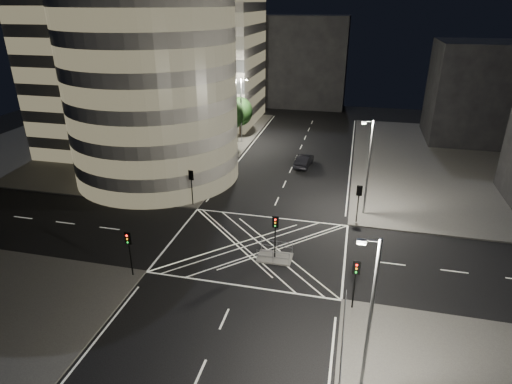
% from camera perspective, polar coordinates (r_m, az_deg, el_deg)
% --- Properties ---
extents(ground, '(120.00, 120.00, 0.00)m').
position_cam_1_polar(ground, '(39.58, 0.06, -7.32)').
color(ground, black).
rests_on(ground, ground).
extents(sidewalk_far_left, '(42.00, 42.00, 0.15)m').
position_cam_1_polar(sidewalk_far_left, '(73.17, -17.59, 6.71)').
color(sidewalk_far_left, '#4D4B48').
rests_on(sidewalk_far_left, ground).
extents(central_island, '(3.00, 2.00, 0.15)m').
position_cam_1_polar(central_island, '(37.95, 2.51, -8.73)').
color(central_island, slate).
rests_on(central_island, ground).
extents(office_tower_curved, '(30.00, 29.00, 27.20)m').
position_cam_1_polar(office_tower_curved, '(59.45, -16.04, 15.56)').
color(office_tower_curved, gray).
rests_on(office_tower_curved, sidewalk_far_left).
extents(office_block_rear, '(24.00, 16.00, 22.00)m').
position_cam_1_polar(office_block_rear, '(81.08, -8.69, 17.21)').
color(office_block_rear, gray).
rests_on(office_block_rear, sidewalk_far_left).
extents(building_right_far, '(14.00, 12.00, 15.00)m').
position_cam_1_polar(building_right_far, '(76.22, 27.58, 11.70)').
color(building_right_far, black).
rests_on(building_right_far, sidewalk_far_right).
extents(building_far_end, '(18.00, 8.00, 18.00)m').
position_cam_1_polar(building_far_end, '(92.33, 6.17, 16.82)').
color(building_far_end, black).
rests_on(building_far_end, ground).
extents(tree_a, '(4.91, 4.91, 7.17)m').
position_cam_1_polar(tree_a, '(48.43, -9.66, 4.31)').
color(tree_a, black).
rests_on(tree_a, sidewalk_far_left).
extents(tree_b, '(4.88, 4.88, 7.60)m').
position_cam_1_polar(tree_b, '(53.56, -7.26, 6.91)').
color(tree_b, black).
rests_on(tree_b, sidewalk_far_left).
extents(tree_c, '(4.08, 4.08, 6.40)m').
position_cam_1_polar(tree_c, '(59.18, -5.23, 7.93)').
color(tree_c, black).
rests_on(tree_c, sidewalk_far_left).
extents(tree_d, '(4.25, 4.25, 7.56)m').
position_cam_1_polar(tree_d, '(64.43, -3.58, 10.31)').
color(tree_d, black).
rests_on(tree_d, sidewalk_far_left).
extents(tree_e, '(4.04, 4.04, 6.43)m').
position_cam_1_polar(tree_e, '(70.26, -2.14, 10.67)').
color(tree_e, black).
rests_on(tree_e, sidewalk_far_left).
extents(traffic_signal_fl, '(0.55, 0.22, 4.00)m').
position_cam_1_polar(traffic_signal_fl, '(46.48, -8.61, 1.44)').
color(traffic_signal_fl, black).
rests_on(traffic_signal_fl, sidewalk_far_left).
extents(traffic_signal_nl, '(0.55, 0.22, 4.00)m').
position_cam_1_polar(traffic_signal_nl, '(35.60, -16.58, -6.89)').
color(traffic_signal_nl, black).
rests_on(traffic_signal_nl, sidewalk_near_left).
extents(traffic_signal_fr, '(0.55, 0.22, 4.00)m').
position_cam_1_polar(traffic_signal_fr, '(43.46, 13.54, -0.66)').
color(traffic_signal_fr, black).
rests_on(traffic_signal_fr, sidewalk_far_right).
extents(traffic_signal_nr, '(0.55, 0.22, 4.00)m').
position_cam_1_polar(traffic_signal_nr, '(31.55, 13.13, -10.84)').
color(traffic_signal_nr, black).
rests_on(traffic_signal_nr, sidewalk_near_right).
extents(traffic_signal_island, '(0.55, 0.22, 4.00)m').
position_cam_1_polar(traffic_signal_island, '(36.49, 2.59, -4.99)').
color(traffic_signal_island, black).
rests_on(traffic_signal_island, central_island).
extents(street_lamp_left_near, '(1.25, 0.25, 10.00)m').
position_cam_1_polar(street_lamp_left_near, '(50.34, -7.32, 6.50)').
color(street_lamp_left_near, slate).
rests_on(street_lamp_left_near, sidewalk_far_left).
extents(street_lamp_left_far, '(1.25, 0.25, 10.00)m').
position_cam_1_polar(street_lamp_left_far, '(66.88, -1.95, 11.11)').
color(street_lamp_left_far, slate).
rests_on(street_lamp_left_far, sidewalk_far_left).
extents(street_lamp_right_far, '(1.25, 0.25, 10.00)m').
position_cam_1_polar(street_lamp_right_far, '(44.53, 14.72, 3.50)').
color(street_lamp_right_far, slate).
rests_on(street_lamp_right_far, sidewalk_far_right).
extents(street_lamp_right_near, '(1.25, 0.25, 10.00)m').
position_cam_1_polar(street_lamp_right_near, '(24.24, 14.89, -15.49)').
color(street_lamp_right_near, slate).
rests_on(street_lamp_right_near, sidewalk_near_right).
extents(railing_near_right, '(0.06, 11.70, 1.10)m').
position_cam_1_polar(railing_near_right, '(28.79, 11.38, -20.41)').
color(railing_near_right, slate).
rests_on(railing_near_right, sidewalk_near_right).
extents(railing_island_south, '(2.80, 0.06, 1.10)m').
position_cam_1_polar(railing_island_south, '(36.87, 2.26, -8.66)').
color(railing_island_south, slate).
rests_on(railing_island_south, central_island).
extents(railing_island_north, '(2.80, 0.06, 1.10)m').
position_cam_1_polar(railing_island_north, '(38.37, 2.79, -7.23)').
color(railing_island_north, slate).
rests_on(railing_island_north, central_island).
extents(sedan, '(2.26, 5.10, 1.63)m').
position_cam_1_polar(sedan, '(58.41, 6.41, 4.17)').
color(sedan, black).
rests_on(sedan, ground).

